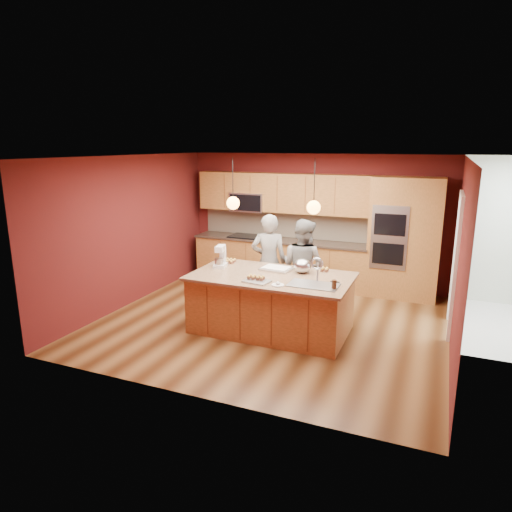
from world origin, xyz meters
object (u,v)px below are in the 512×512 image
at_px(person_left, 269,262).
at_px(stand_mixer, 220,258).
at_px(mixing_bowl, 303,266).
at_px(person_right, 303,267).
at_px(island, 272,302).

height_order(person_left, stand_mixer, person_left).
bearing_deg(mixing_bowl, person_right, 106.21).
xyz_separation_m(island, person_right, (0.21, 0.95, 0.37)).
relative_size(person_left, mixing_bowl, 6.16).
height_order(island, stand_mixer, island).
relative_size(person_left, stand_mixer, 4.74).
bearing_deg(island, person_right, 77.64).
bearing_deg(stand_mixer, person_right, 23.53).
relative_size(island, mixing_bowl, 8.89).
bearing_deg(mixing_bowl, stand_mixer, -172.08).
bearing_deg(stand_mixer, person_left, 45.08).
relative_size(person_right, stand_mixer, 4.60).
xyz_separation_m(island, person_left, (-0.42, 0.95, 0.39)).
xyz_separation_m(island, stand_mixer, (-0.96, 0.13, 0.60)).
relative_size(island, person_right, 1.49).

